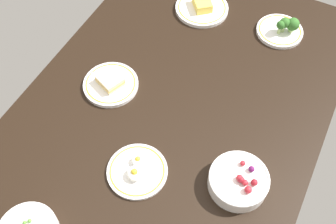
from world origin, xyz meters
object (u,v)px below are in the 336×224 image
Objects in this scene: bowl_berries at (239,181)px; plate_sandwich at (111,83)px; plate_eggs at (137,171)px; plate_cheese at (202,7)px; plate_broccoli at (282,29)px.

plate_sandwich is at bearing -105.35° from bowl_berries.
plate_eggs is (24.43, 24.26, -0.34)cm from plate_sandwich.
plate_eggs is (73.42, 11.99, -0.33)cm from plate_cheese.
plate_broccoli reaches higher than plate_cheese.
bowl_berries is at bearing 74.65° from plate_sandwich.
plate_sandwich is (48.99, -12.27, 0.02)cm from plate_cheese.
plate_sandwich is 34.43cm from plate_eggs.
plate_cheese is 50.50cm from plate_sandwich.
plate_sandwich is (51.17, -44.48, -0.74)cm from plate_broccoli.
plate_sandwich is at bearing -41.00° from plate_broccoli.
plate_cheese is 75.33cm from bowl_berries.
plate_broccoli is 67.80cm from plate_sandwich.
plate_cheese is 32.29cm from plate_broccoli.
plate_broccoli reaches higher than bowl_berries.
bowl_berries is 54.77cm from plate_sandwich.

